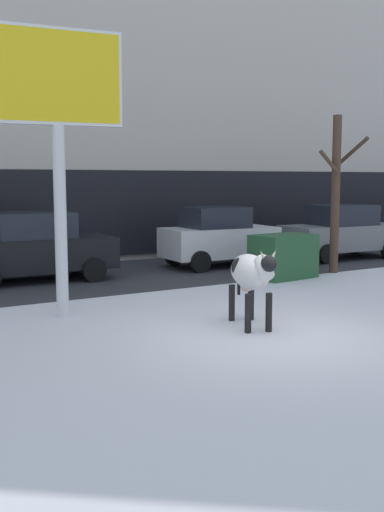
% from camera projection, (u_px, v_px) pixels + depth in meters
% --- Properties ---
extents(ground_plane, '(120.00, 120.00, 0.00)m').
position_uv_depth(ground_plane, '(273.00, 336.00, 10.76)').
color(ground_plane, white).
extents(road_strip, '(60.00, 5.60, 0.01)m').
position_uv_depth(road_strip, '(101.00, 277.00, 17.28)').
color(road_strip, '#333338').
rests_on(road_strip, ground).
extents(building_facade, '(44.00, 6.10, 13.00)m').
position_uv_depth(building_facade, '(33.00, 69.00, 21.35)').
color(building_facade, beige).
rests_on(building_facade, ground).
extents(cow_holstein, '(1.00, 1.93, 1.54)m').
position_uv_depth(cow_holstein, '(250.00, 273.00, 11.32)').
color(cow_holstein, silver).
rests_on(cow_holstein, ground).
extents(billboard, '(2.52, 0.54, 5.56)m').
position_uv_depth(billboard, '(57.00, 95.00, 11.79)').
color(billboard, silver).
rests_on(billboard, ground).
extents(car_black_sedan, '(4.30, 2.18, 1.84)m').
position_uv_depth(car_black_sedan, '(34.00, 247.00, 16.43)').
color(car_black_sedan, black).
rests_on(car_black_sedan, ground).
extents(car_white_hatchback, '(3.60, 2.09, 1.86)m').
position_uv_depth(car_white_hatchback, '(218.00, 237.00, 19.18)').
color(car_white_hatchback, white).
rests_on(car_white_hatchback, ground).
extents(car_grey_sedan, '(4.30, 2.18, 1.84)m').
position_uv_depth(car_grey_sedan, '(342.00, 232.00, 21.14)').
color(car_grey_sedan, slate).
rests_on(car_grey_sedan, ground).
extents(pedestrian_near_billboard, '(0.36, 0.24, 1.73)m').
position_uv_depth(pedestrian_near_billboard, '(140.00, 232.00, 21.49)').
color(pedestrian_near_billboard, '#282833').
rests_on(pedestrian_near_billboard, ground).
extents(pedestrian_by_cars, '(0.36, 0.24, 1.73)m').
position_uv_depth(pedestrian_by_cars, '(203.00, 229.00, 22.83)').
color(pedestrian_by_cars, '#282833').
rests_on(pedestrian_by_cars, ground).
extents(bare_tree_right_lot, '(1.17, 1.25, 4.52)m').
position_uv_depth(bare_tree_right_lot, '(336.00, 191.00, 17.77)').
color(bare_tree_right_lot, '#4C3828').
rests_on(bare_tree_right_lot, ground).
extents(dumpster, '(1.81, 1.27, 1.20)m').
position_uv_depth(dumpster, '(283.00, 256.00, 17.00)').
color(dumpster, '#285633').
rests_on(dumpster, ground).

